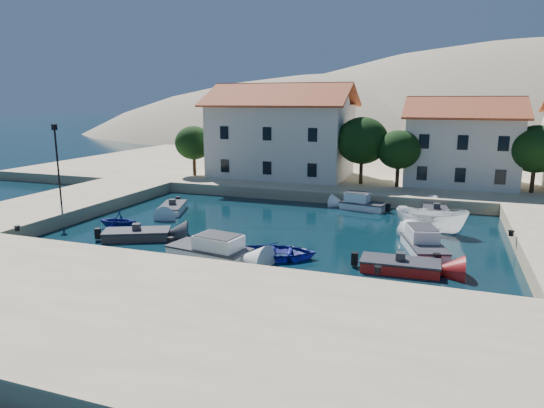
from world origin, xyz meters
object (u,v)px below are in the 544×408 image
Objects in this scene: building_left at (282,129)px; cabin_cruiser_east at (424,245)px; rowboat_south at (276,258)px; building_mid at (462,140)px; cabin_cruiser_south at (209,249)px; lamppost at (57,157)px; boat_east at (430,232)px.

cabin_cruiser_east is (15.81, -19.85, -5.46)m from building_left.
building_left is 25.81m from rowboat_south.
building_mid reaches higher than cabin_cruiser_south.
lamppost is 27.64m from cabin_cruiser_east.
rowboat_south is (19.26, -3.89, -4.75)m from lamppost.
building_mid is 29.98m from cabin_cruiser_south.
building_left is 25.99m from cabin_cruiser_south.
cabin_cruiser_south is at bearing -80.94° from building_left.
lamppost reaches higher than rowboat_south.
cabin_cruiser_south is at bearing -18.17° from lamppost.
building_mid is (18.00, 1.00, -0.71)m from building_left.
building_left is at bearing 59.72° from boat_east.
cabin_cruiser_east is (11.80, 5.24, 0.00)m from cabin_cruiser_south.
boat_east is at bearing 50.20° from cabin_cruiser_south.
cabin_cruiser_south is at bearing 97.12° from cabin_cruiser_east.
cabin_cruiser_south is 12.92m from cabin_cruiser_east.
building_mid is 2.00× the size of cabin_cruiser_south.
rowboat_south is 9.01m from cabin_cruiser_east.
building_mid is at bearing 71.46° from cabin_cruiser_south.
rowboat_south is at bearing -11.41° from lamppost.
cabin_cruiser_south is 1.13× the size of rowboat_south.
building_left is 18.04m from building_mid.
boat_east is (27.51, 5.18, -4.75)m from lamppost.
cabin_cruiser_south is 1.04× the size of cabin_cruiser_east.
boat_east reaches higher than rowboat_south.
building_mid is 2.09× the size of cabin_cruiser_east.
building_left reaches higher than rowboat_south.
lamppost is 16.87m from cabin_cruiser_south.
building_mid is at bearing 3.18° from building_left.
boat_east is (0.21, 5.03, -0.48)m from cabin_cruiser_east.
building_left is at bearing 21.70° from cabin_cruiser_east.
cabin_cruiser_east is 1.01× the size of boat_east.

